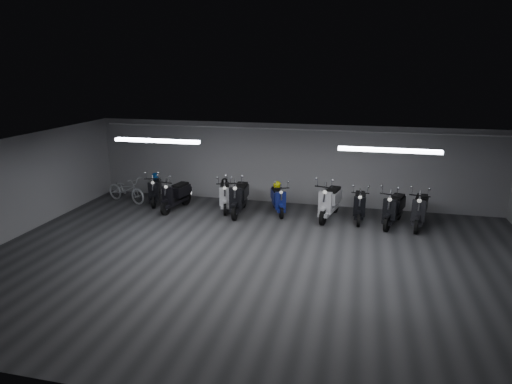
% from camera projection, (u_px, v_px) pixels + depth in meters
% --- Properties ---
extents(floor, '(14.00, 10.00, 0.01)m').
position_uv_depth(floor, '(257.00, 261.00, 11.02)').
color(floor, '#313134').
rests_on(floor, ground).
extents(ceiling, '(14.00, 10.00, 0.01)m').
position_uv_depth(ceiling, '(257.00, 150.00, 10.25)').
color(ceiling, slate).
rests_on(ceiling, ground).
extents(back_wall, '(14.00, 0.01, 2.80)m').
position_uv_depth(back_wall, '(290.00, 164.00, 15.32)').
color(back_wall, gray).
rests_on(back_wall, ground).
extents(front_wall, '(14.00, 0.01, 2.80)m').
position_uv_depth(front_wall, '(172.00, 318.00, 5.95)').
color(front_wall, gray).
rests_on(front_wall, ground).
extents(left_wall, '(0.01, 10.00, 2.80)m').
position_uv_depth(left_wall, '(10.00, 189.00, 12.20)').
color(left_wall, gray).
rests_on(left_wall, ground).
extents(fluor_strip_left, '(2.40, 0.18, 0.08)m').
position_uv_depth(fluor_strip_left, '(157.00, 141.00, 11.87)').
color(fluor_strip_left, white).
rests_on(fluor_strip_left, ceiling).
extents(fluor_strip_right, '(2.40, 0.18, 0.08)m').
position_uv_depth(fluor_strip_right, '(389.00, 150.00, 10.54)').
color(fluor_strip_right, white).
rests_on(fluor_strip_right, ceiling).
extents(conduit, '(13.60, 0.05, 0.05)m').
position_uv_depth(conduit, '(291.00, 129.00, 14.91)').
color(conduit, white).
rests_on(conduit, back_wall).
extents(scooter_0, '(1.10, 1.81, 1.28)m').
position_uv_depth(scooter_0, '(155.00, 186.00, 15.48)').
color(scooter_0, black).
rests_on(scooter_0, floor).
extents(scooter_1, '(0.93, 1.90, 1.35)m').
position_uv_depth(scooter_1, '(175.00, 190.00, 14.76)').
color(scooter_1, black).
rests_on(scooter_1, floor).
extents(scooter_2, '(1.07, 1.84, 1.30)m').
position_uv_depth(scooter_2, '(225.00, 191.00, 14.78)').
color(scooter_2, silver).
rests_on(scooter_2, floor).
extents(scooter_3, '(0.78, 2.03, 1.48)m').
position_uv_depth(scooter_3, '(239.00, 192.00, 14.34)').
color(scooter_3, black).
rests_on(scooter_3, floor).
extents(scooter_4, '(1.11, 1.76, 1.24)m').
position_uv_depth(scooter_4, '(278.00, 195.00, 14.43)').
color(scooter_4, navy).
rests_on(scooter_4, floor).
extents(scooter_6, '(1.08, 2.08, 1.48)m').
position_uv_depth(scooter_6, '(330.00, 196.00, 13.88)').
color(scooter_6, silver).
rests_on(scooter_6, floor).
extents(scooter_7, '(0.61, 1.76, 1.30)m').
position_uv_depth(scooter_7, '(360.00, 200.00, 13.75)').
color(scooter_7, black).
rests_on(scooter_7, floor).
extents(scooter_8, '(1.19, 1.98, 1.40)m').
position_uv_depth(scooter_8, '(394.00, 203.00, 13.28)').
color(scooter_8, black).
rests_on(scooter_8, floor).
extents(scooter_9, '(1.01, 1.99, 1.42)m').
position_uv_depth(scooter_9, '(420.00, 204.00, 13.16)').
color(scooter_9, black).
rests_on(scooter_9, floor).
extents(bicycle, '(1.83, 1.13, 1.12)m').
position_uv_depth(bicycle, '(126.00, 187.00, 15.66)').
color(bicycle, silver).
rests_on(bicycle, floor).
extents(helmet_0, '(0.23, 0.23, 0.23)m').
position_uv_depth(helmet_0, '(225.00, 181.00, 14.94)').
color(helmet_0, black).
rests_on(helmet_0, scooter_2).
extents(helmet_1, '(0.26, 0.26, 0.26)m').
position_uv_depth(helmet_1, '(155.00, 176.00, 15.63)').
color(helmet_1, '#0D408F').
rests_on(helmet_1, scooter_0).
extents(helmet_2, '(0.26, 0.26, 0.26)m').
position_uv_depth(helmet_2, '(277.00, 185.00, 14.57)').
color(helmet_2, '#E3E90D').
rests_on(helmet_2, scooter_4).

